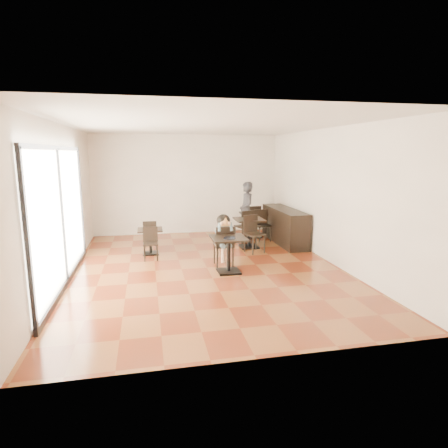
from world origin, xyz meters
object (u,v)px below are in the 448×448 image
object	(u,v)px
adult_patron	(246,211)
cafe_table_back	(253,225)
cafe_table_mid	(249,233)
chair_left_b	(151,244)
cafe_table_left	(150,242)
chair_left_a	(150,235)
child_chair	(224,245)
chair_mid_a	(244,226)
child_table	(229,255)
chair_mid_b	(255,234)
chair_back_b	(263,226)
child	(224,240)
chair_back_a	(253,219)

from	to	relation	value
adult_patron	cafe_table_back	world-z (taller)	adult_patron
cafe_table_mid	chair_left_b	size ratio (longest dim) A/B	1.02
cafe_table_left	cafe_table_back	size ratio (longest dim) A/B	0.86
chair_left_a	adult_patron	bearing A→B (deg)	-168.54
child_chair	chair_mid_a	xyz separation A→B (m)	(1.04, 2.07, 0.01)
child_table	chair_mid_b	world-z (taller)	chair_mid_b
cafe_table_back	chair_back_b	bearing A→B (deg)	-74.12
child_table	cafe_table_left	bearing A→B (deg)	130.92
child	cafe_table_left	distance (m)	2.18
child_table	chair_back_a	bearing A→B (deg)	66.66
child_chair	chair_back_b	size ratio (longest dim) A/B	1.03
cafe_table_mid	chair_back_a	size ratio (longest dim) A/B	0.88
chair_mid_a	child_table	bearing A→B (deg)	48.65
chair_mid_a	chair_back_b	size ratio (longest dim) A/B	1.06
chair_left_a	child_table	bearing A→B (deg)	124.65
cafe_table_left	chair_left_b	world-z (taller)	chair_left_b
child_table	cafe_table_left	world-z (taller)	child_table
chair_back_b	chair_mid_a	bearing A→B (deg)	-169.81
adult_patron	chair_mid_a	distance (m)	0.59
cafe_table_left	chair_mid_b	distance (m)	2.74
cafe_table_back	chair_back_a	xyz separation A→B (m)	(0.16, 0.55, 0.08)
cafe_table_left	chair_left_a	bearing A→B (deg)	90.00
chair_left_a	child	bearing A→B (deg)	131.58
child	chair_back_b	distance (m)	2.79
chair_mid_b	child_chair	bearing A→B (deg)	-156.77
chair_left_a	chair_back_b	size ratio (longest dim) A/B	0.86
adult_patron	chair_back_a	size ratio (longest dim) A/B	1.90
child	chair_left_b	distance (m)	1.87
chair_mid_b	chair_mid_a	bearing A→B (deg)	70.34
cafe_table_mid	chair_left_a	bearing A→B (deg)	171.44
adult_patron	chair_mid_b	size ratio (longest dim) A/B	1.79
child	adult_patron	distance (m)	2.77
chair_mid_a	chair_back_a	xyz separation A→B (m)	(0.63, 1.26, -0.03)
chair_left_b	chair_mid_b	bearing A→B (deg)	3.67
cafe_table_mid	chair_back_b	size ratio (longest dim) A/B	0.88
chair_left_a	chair_left_b	world-z (taller)	same
child_chair	chair_back_b	xyz separation A→B (m)	(1.67, 2.23, -0.02)
chair_mid_b	chair_left_b	xyz separation A→B (m)	(-2.71, -0.14, -0.09)
child_chair	chair_mid_b	bearing A→B (deg)	-137.12
chair_left_b	chair_mid_a	bearing A→B (deg)	25.30
child_chair	adult_patron	bearing A→B (deg)	-116.26
child_chair	adult_patron	size ratio (longest dim) A/B	0.54
child_chair	adult_patron	xyz separation A→B (m)	(1.22, 2.48, 0.40)
child_table	adult_patron	size ratio (longest dim) A/B	0.45
cafe_table_mid	chair_left_a	xyz separation A→B (m)	(-2.71, 0.41, -0.01)
chair_mid_a	chair_left_b	distance (m)	2.98
child	cafe_table_back	world-z (taller)	child
chair_left_a	chair_back_b	distance (m)	3.35
cafe_table_back	chair_back_a	bearing A→B (deg)	74.12
chair_mid_b	child_table	bearing A→B (deg)	-144.12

